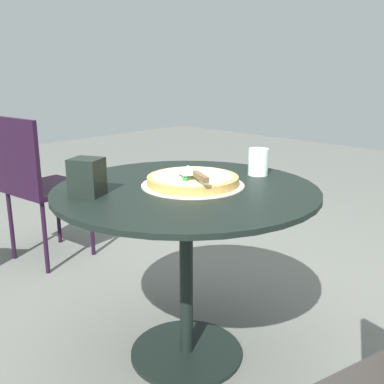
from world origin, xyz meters
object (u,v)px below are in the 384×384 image
(napkin_dispenser, at_px, (87,177))
(pizza_on_tray, at_px, (192,180))
(drinking_cup, at_px, (258,162))
(patio_table, at_px, (186,225))
(patio_chair_near, at_px, (37,179))
(pizza_server, at_px, (196,174))

(napkin_dispenser, bearing_deg, pizza_on_tray, -140.77)
(drinking_cup, relative_size, napkin_dispenser, 0.84)
(patio_table, xyz_separation_m, napkin_dispenser, (0.16, 0.30, 0.21))
(pizza_on_tray, relative_size, napkin_dispenser, 2.97)
(drinking_cup, relative_size, patio_chair_near, 0.13)
(pizza_server, height_order, napkin_dispenser, napkin_dispenser)
(patio_table, bearing_deg, patio_chair_near, -3.23)
(pizza_server, distance_m, patio_chair_near, 1.32)
(patio_table, xyz_separation_m, patio_chair_near, (1.23, -0.07, -0.05))
(napkin_dispenser, bearing_deg, drinking_cup, -135.64)
(napkin_dispenser, relative_size, patio_chair_near, 0.15)
(drinking_cup, bearing_deg, pizza_on_tray, 75.75)
(drinking_cup, height_order, napkin_dispenser, napkin_dispenser)
(drinking_cup, distance_m, napkin_dispenser, 0.67)
(patio_chair_near, bearing_deg, pizza_on_tray, 178.40)
(patio_table, height_order, drinking_cup, drinking_cup)
(patio_table, relative_size, patio_chair_near, 1.13)
(drinking_cup, bearing_deg, patio_table, 77.87)
(pizza_server, bearing_deg, napkin_dispenser, 51.06)
(napkin_dispenser, height_order, patio_chair_near, patio_chair_near)
(patio_table, bearing_deg, napkin_dispenser, 61.25)
(pizza_on_tray, xyz_separation_m, napkin_dispenser, (0.16, 0.33, 0.04))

